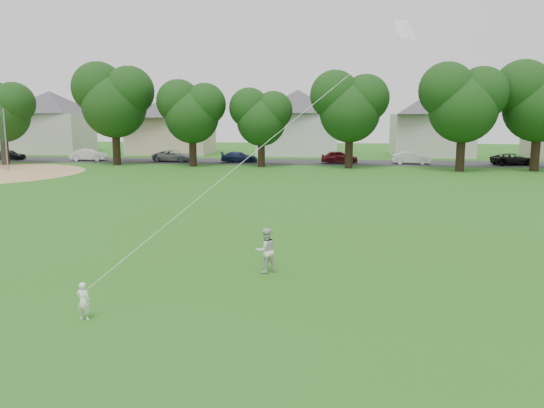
# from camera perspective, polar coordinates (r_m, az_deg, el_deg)

# --- Properties ---
(ground) EXTENTS (160.00, 160.00, 0.00)m
(ground) POSITION_cam_1_polar(r_m,az_deg,el_deg) (15.16, -10.20, -9.70)
(ground) COLOR #295A14
(ground) RESTS_ON ground
(street) EXTENTS (90.00, 7.00, 0.01)m
(street) POSITION_cam_1_polar(r_m,az_deg,el_deg) (56.07, 2.11, 4.54)
(street) COLOR #2D2D30
(street) RESTS_ON ground
(toddler) EXTENTS (0.36, 0.25, 0.96)m
(toddler) POSITION_cam_1_polar(r_m,az_deg,el_deg) (13.92, -19.63, -9.81)
(toddler) COLOR white
(toddler) RESTS_ON ground
(older_boy) EXTENTS (0.89, 0.84, 1.45)m
(older_boy) POSITION_cam_1_polar(r_m,az_deg,el_deg) (16.83, -0.68, -5.01)
(older_boy) COLOR silver
(older_boy) RESTS_ON ground
(kite) EXTENTS (4.75, 4.68, 14.06)m
(kite) POSITION_cam_1_polar(r_m,az_deg,el_deg) (16.10, 0.31, 7.36)
(kite) COLOR white
(kite) RESTS_ON ground
(tree_row) EXTENTS (81.53, 8.63, 10.31)m
(tree_row) POSITION_cam_1_polar(r_m,az_deg,el_deg) (49.55, 5.45, 10.94)
(tree_row) COLOR black
(tree_row) RESTS_ON ground
(parked_cars) EXTENTS (63.67, 2.42, 1.29)m
(parked_cars) POSITION_cam_1_polar(r_m,az_deg,el_deg) (54.96, 2.98, 5.06)
(parked_cars) COLOR black
(parked_cars) RESTS_ON ground
(house_row) EXTENTS (77.30, 14.24, 9.36)m
(house_row) POSITION_cam_1_polar(r_m,az_deg,el_deg) (65.83, 2.71, 9.45)
(house_row) COLOR beige
(house_row) RESTS_ON ground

